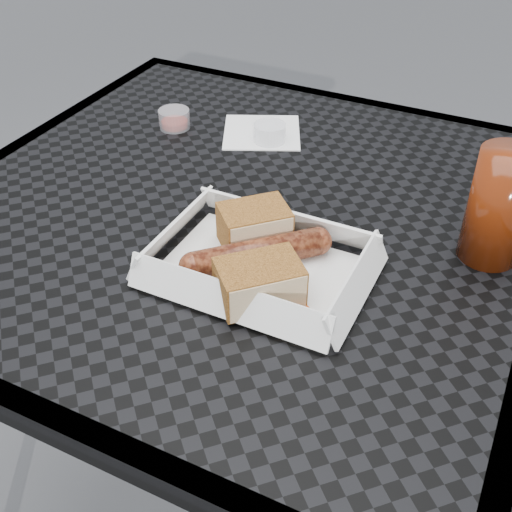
{
  "coord_description": "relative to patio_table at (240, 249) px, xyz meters",
  "views": [
    {
      "loc": [
        0.34,
        -0.64,
        1.22
      ],
      "look_at": [
        0.09,
        -0.13,
        0.78
      ],
      "focal_mm": 45.0,
      "sensor_mm": 36.0,
      "label": 1
    }
  ],
  "objects": [
    {
      "name": "patio_table",
      "position": [
        0.0,
        0.0,
        0.0
      ],
      "size": [
        0.8,
        0.8,
        0.74
      ],
      "color": "black",
      "rests_on": "ground"
    },
    {
      "name": "veg_garnish",
      "position": [
        0.15,
        -0.17,
        0.08
      ],
      "size": [
        0.03,
        0.03,
        0.0
      ],
      "color": "#D54409",
      "rests_on": "food_tray"
    },
    {
      "name": "bread_near",
      "position": [
        0.06,
        -0.07,
        0.1
      ],
      "size": [
        0.1,
        0.1,
        0.05
      ],
      "primitive_type": "cube",
      "rotation": [
        0.0,
        0.0,
        0.78
      ],
      "color": "brown",
      "rests_on": "food_tray"
    },
    {
      "name": "condiment_cup_empty",
      "position": [
        -0.04,
        0.18,
        0.09
      ],
      "size": [
        0.05,
        0.05,
        0.03
      ],
      "primitive_type": "cylinder",
      "color": "silver",
      "rests_on": "patio_table"
    },
    {
      "name": "food_tray",
      "position": [
        0.09,
        -0.12,
        0.08
      ],
      "size": [
        0.22,
        0.15,
        0.0
      ],
      "primitive_type": "cube",
      "color": "white",
      "rests_on": "patio_table"
    },
    {
      "name": "ground",
      "position": [
        0.0,
        0.0,
        -0.67
      ],
      "size": [
        60.0,
        60.0,
        0.0
      ],
      "primitive_type": "plane",
      "color": "#555658",
      "rests_on": "ground"
    },
    {
      "name": "napkin",
      "position": [
        -0.06,
        0.2,
        0.08
      ],
      "size": [
        0.16,
        0.16,
        0.0
      ],
      "primitive_type": "cube",
      "rotation": [
        0.0,
        0.0,
        0.43
      ],
      "color": "white",
      "rests_on": "patio_table"
    },
    {
      "name": "bratwurst",
      "position": [
        0.08,
        -0.11,
        0.1
      ],
      "size": [
        0.14,
        0.14,
        0.03
      ],
      "rotation": [
        0.0,
        0.0,
        0.78
      ],
      "color": "brown",
      "rests_on": "food_tray"
    },
    {
      "name": "condiment_cup_sauce",
      "position": [
        -0.2,
        0.16,
        0.09
      ],
      "size": [
        0.05,
        0.05,
        0.03
      ],
      "primitive_type": "cylinder",
      "color": "maroon",
      "rests_on": "patio_table"
    },
    {
      "name": "drink_glass",
      "position": [
        0.32,
        0.03,
        0.15
      ],
      "size": [
        0.07,
        0.07,
        0.14
      ],
      "primitive_type": "cylinder",
      "color": "#511906",
      "rests_on": "patio_table"
    },
    {
      "name": "bread_far",
      "position": [
        0.11,
        -0.16,
        0.1
      ],
      "size": [
        0.11,
        0.11,
        0.05
      ],
      "primitive_type": "cube",
      "rotation": [
        0.0,
        0.0,
        0.78
      ],
      "color": "brown",
      "rests_on": "food_tray"
    }
  ]
}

